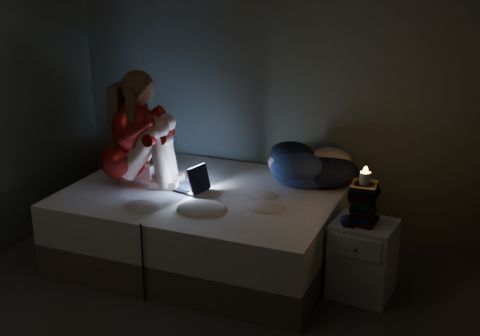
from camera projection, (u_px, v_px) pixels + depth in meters
The scene contains 11 objects.
wall_back at pixel (276, 76), 5.01m from camera, with size 3.60×0.02×2.60m, color #505744.
bed at pixel (205, 223), 4.73m from camera, with size 2.00×1.50×0.55m, color beige, non-canonical shape.
pillow at pixel (137, 166), 5.00m from camera, with size 0.41×0.29×0.12m, color white.
woman at pixel (122, 127), 4.66m from camera, with size 0.55×0.36×0.89m, color #A41611, non-canonical shape.
laptop at pixel (186, 176), 4.63m from camera, with size 0.30×0.21×0.21m, color black, non-canonical shape.
clothes_pile at pixel (305, 163), 4.72m from camera, with size 0.56×0.45×0.34m, color navy, non-canonical shape.
nightstand at pixel (363, 259), 4.18m from camera, with size 0.40×0.36×0.54m, color silver.
book_stack at pixel (363, 203), 4.06m from camera, with size 0.19×0.25×0.28m, color black, non-canonical shape.
candle at pixel (365, 177), 4.01m from camera, with size 0.07×0.07×0.08m, color beige.
phone at pixel (350, 224), 4.07m from camera, with size 0.07×0.14×0.01m, color black.
blue_orb at pixel (347, 221), 4.02m from camera, with size 0.08×0.08×0.08m, color navy.
Camera 1 is at (1.60, -2.82, 2.20)m, focal length 45.99 mm.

